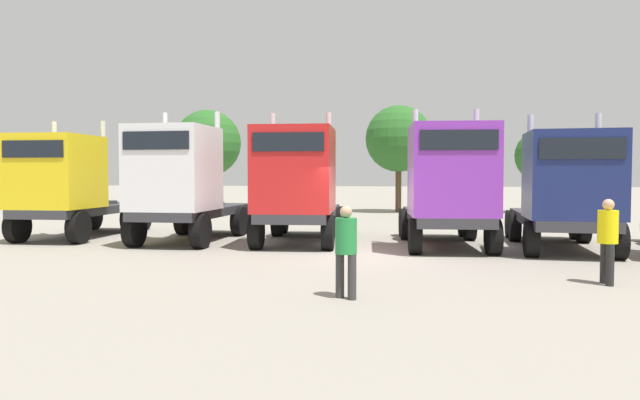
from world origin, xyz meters
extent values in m
plane|color=gray|center=(0.00, 0.00, 0.00)|extent=(200.00, 200.00, 0.00)
cube|color=#333338|center=(-10.64, 3.19, 0.99)|extent=(2.42, 6.07, 0.30)
cube|color=yellow|center=(-10.57, 1.45, 2.39)|extent=(2.49, 2.61, 2.49)
cube|color=black|center=(-10.52, 0.17, 3.10)|extent=(2.10, 0.12, 0.55)
cylinder|color=silver|center=(-9.68, 2.90, 2.69)|extent=(0.19, 0.19, 3.09)
cylinder|color=silver|center=(-11.57, 2.83, 2.69)|extent=(0.19, 0.19, 3.09)
cylinder|color=#333338|center=(-10.69, 4.51, 1.20)|extent=(1.14, 1.14, 0.12)
cylinder|color=black|center=(-9.45, 0.93, 0.55)|extent=(0.39, 1.11, 1.09)
cylinder|color=black|center=(-11.65, 0.85, 0.55)|extent=(0.39, 1.11, 1.09)
cylinder|color=black|center=(-9.59, 4.63, 0.55)|extent=(0.39, 1.11, 1.09)
cylinder|color=black|center=(-11.79, 4.55, 0.55)|extent=(0.39, 1.11, 1.09)
cylinder|color=black|center=(-9.63, 5.73, 0.55)|extent=(0.39, 1.11, 1.09)
cylinder|color=black|center=(-11.83, 5.64, 0.55)|extent=(0.39, 1.11, 1.09)
cube|color=#333338|center=(-6.14, 2.85, 1.00)|extent=(2.22, 6.15, 0.30)
cube|color=white|center=(-6.14, 1.05, 2.49)|extent=(2.41, 2.56, 2.68)
cube|color=black|center=(-6.13, -0.24, 3.31)|extent=(2.10, 0.05, 0.55)
cylinder|color=silver|center=(-5.19, 2.48, 2.79)|extent=(0.18, 0.18, 3.28)
cylinder|color=silver|center=(-7.09, 2.48, 2.79)|extent=(0.18, 0.18, 3.28)
cylinder|color=#333338|center=(-6.15, 4.21, 1.21)|extent=(1.10, 1.10, 0.12)
cylinder|color=black|center=(-5.04, 0.48, 0.55)|extent=(0.35, 1.10, 1.10)
cylinder|color=black|center=(-7.24, 0.48, 0.55)|extent=(0.35, 1.10, 1.10)
cylinder|color=black|center=(-5.05, 4.33, 0.55)|extent=(0.35, 1.10, 1.10)
cylinder|color=black|center=(-7.25, 4.32, 0.55)|extent=(0.35, 1.10, 1.10)
cylinder|color=black|center=(-5.05, 5.43, 0.55)|extent=(0.35, 1.10, 1.10)
cylinder|color=black|center=(-7.25, 5.42, 0.55)|extent=(0.35, 1.10, 1.10)
cube|color=#333338|center=(-2.37, 3.05, 0.97)|extent=(2.66, 6.29, 0.30)
cube|color=red|center=(-2.24, 1.28, 2.44)|extent=(2.59, 2.77, 2.64)
cube|color=black|center=(-2.14, -0.03, 3.24)|extent=(2.10, 0.20, 0.55)
cylinder|color=silver|center=(-1.40, 2.80, 2.74)|extent=(0.19, 0.19, 3.24)
cylinder|color=silver|center=(-3.30, 2.65, 2.74)|extent=(0.19, 0.19, 3.24)
cylinder|color=#333338|center=(-2.48, 4.40, 1.18)|extent=(1.18, 1.18, 0.12)
cylinder|color=black|center=(-1.10, 0.77, 0.53)|extent=(0.43, 1.09, 1.07)
cylinder|color=black|center=(-3.29, 0.60, 0.53)|extent=(0.43, 1.09, 1.07)
cylinder|color=black|center=(-1.39, 4.60, 0.53)|extent=(0.43, 1.09, 1.07)
cylinder|color=black|center=(-3.58, 4.43, 0.53)|extent=(0.43, 1.09, 1.07)
cylinder|color=black|center=(-1.47, 5.70, 0.53)|extent=(0.43, 1.09, 1.07)
cylinder|color=black|center=(-3.67, 5.53, 0.53)|extent=(0.43, 1.09, 1.07)
cube|color=#333338|center=(2.38, 2.76, 0.94)|extent=(2.76, 6.26, 0.30)
cube|color=purple|center=(2.55, 0.98, 2.42)|extent=(2.62, 2.72, 2.67)
cube|color=black|center=(2.67, -0.28, 3.23)|extent=(2.09, 0.24, 0.55)
cylinder|color=silver|center=(3.36, 2.47, 2.72)|extent=(0.20, 0.20, 3.27)
cylinder|color=silver|center=(1.47, 2.29, 2.72)|extent=(0.20, 0.20, 3.27)
cylinder|color=#333338|center=(2.26, 4.09, 1.15)|extent=(1.20, 1.20, 0.12)
cylinder|color=black|center=(3.70, 0.54, 0.52)|extent=(0.45, 1.06, 1.04)
cylinder|color=black|center=(1.51, 0.33, 0.52)|extent=(0.45, 1.06, 1.04)
cylinder|color=black|center=(3.34, 4.30, 0.52)|extent=(0.45, 1.06, 1.04)
cylinder|color=black|center=(1.15, 4.09, 0.52)|extent=(0.45, 1.06, 1.04)
cylinder|color=black|center=(3.24, 5.39, 0.52)|extent=(0.45, 1.06, 1.04)
cylinder|color=black|center=(1.05, 5.19, 0.52)|extent=(0.45, 1.06, 1.04)
cube|color=#333338|center=(5.88, 2.67, 0.91)|extent=(2.44, 6.35, 0.30)
cube|color=navy|center=(5.80, 0.65, 2.27)|extent=(2.48, 2.32, 2.43)
cube|color=black|center=(5.76, -0.48, 2.96)|extent=(2.10, 0.12, 0.55)
cylinder|color=silver|center=(6.80, 1.88, 2.57)|extent=(0.19, 0.19, 3.03)
cylinder|color=silver|center=(4.90, 1.95, 2.57)|extent=(0.19, 0.19, 3.03)
cylinder|color=#333338|center=(5.93, 4.05, 1.12)|extent=(1.14, 1.14, 0.12)
cylinder|color=black|center=(6.89, 0.20, 0.50)|extent=(0.39, 1.02, 1.01)
cylinder|color=black|center=(4.69, 0.28, 0.50)|extent=(0.39, 1.02, 1.01)
cylinder|color=black|center=(7.04, 4.16, 0.50)|extent=(0.39, 1.02, 1.01)
cylinder|color=black|center=(4.84, 4.25, 0.50)|extent=(0.39, 1.02, 1.01)
cylinder|color=black|center=(7.08, 5.26, 0.50)|extent=(0.39, 1.02, 1.01)
cylinder|color=black|center=(4.88, 5.35, 0.50)|extent=(0.39, 1.02, 1.01)
cylinder|color=#242424|center=(5.50, -3.78, 0.43)|extent=(0.18, 0.18, 0.86)
cylinder|color=#242424|center=(5.47, -3.50, 0.43)|extent=(0.18, 0.18, 0.86)
cylinder|color=yellow|center=(5.48, -3.64, 1.21)|extent=(0.44, 0.44, 0.68)
sphere|color=tan|center=(5.48, -3.64, 1.66)|extent=(0.23, 0.23, 0.23)
cylinder|color=#343434|center=(0.44, -5.99, 0.42)|extent=(0.22, 0.22, 0.83)
cylinder|color=#343434|center=(0.20, -5.85, 0.42)|extent=(0.22, 0.22, 0.83)
cylinder|color=#23833D|center=(0.32, -5.92, 1.16)|extent=(0.55, 0.55, 0.66)
sphere|color=tan|center=(0.32, -5.92, 1.60)|extent=(0.23, 0.23, 0.23)
cylinder|color=#4C3823|center=(-12.23, 19.99, 1.32)|extent=(0.36, 0.36, 2.64)
sphere|color=#286023|center=(-12.23, 19.99, 4.38)|extent=(4.36, 4.36, 4.36)
cylinder|color=#4C3823|center=(0.29, 19.17, 1.43)|extent=(0.36, 0.36, 2.87)
sphere|color=#286023|center=(0.29, 19.17, 4.49)|extent=(4.05, 4.05, 4.05)
cylinder|color=#4C3823|center=(8.69, 19.64, 1.09)|extent=(0.36, 0.36, 2.17)
sphere|color=#286023|center=(8.69, 19.64, 3.43)|extent=(3.14, 3.14, 3.14)
camera|label=1|loc=(1.68, -16.41, 2.28)|focal=32.51mm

